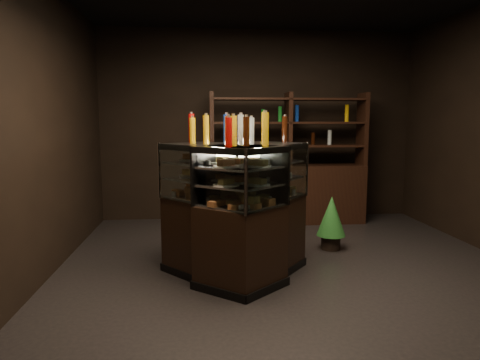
% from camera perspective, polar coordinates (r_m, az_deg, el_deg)
% --- Properties ---
extents(ground, '(5.00, 5.00, 0.00)m').
position_cam_1_polar(ground, '(4.75, 6.72, -11.58)').
color(ground, black).
rests_on(ground, ground).
extents(room_shell, '(5.02, 5.02, 3.01)m').
position_cam_1_polar(room_shell, '(4.50, 7.13, 12.44)').
color(room_shell, black).
rests_on(room_shell, ground).
extents(display_case, '(1.59, 1.36, 1.36)m').
position_cam_1_polar(display_case, '(4.34, -0.35, -7.10)').
color(display_case, black).
rests_on(display_case, ground).
extents(food_display, '(1.20, 0.99, 0.42)m').
position_cam_1_polar(food_display, '(4.22, -0.35, 0.64)').
color(food_display, '#C87C47').
rests_on(food_display, display_case).
extents(bottles_top, '(1.03, 0.85, 0.30)m').
position_cam_1_polar(bottles_top, '(4.19, -0.36, 6.70)').
color(bottles_top, silver).
rests_on(bottles_top, display_case).
extents(potted_conifer, '(0.35, 0.35, 0.75)m').
position_cam_1_polar(potted_conifer, '(5.38, 12.10, -4.61)').
color(potted_conifer, black).
rests_on(potted_conifer, ground).
extents(back_shelving, '(2.39, 0.43, 2.00)m').
position_cam_1_polar(back_shelving, '(6.64, 6.34, -0.56)').
color(back_shelving, black).
rests_on(back_shelving, ground).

